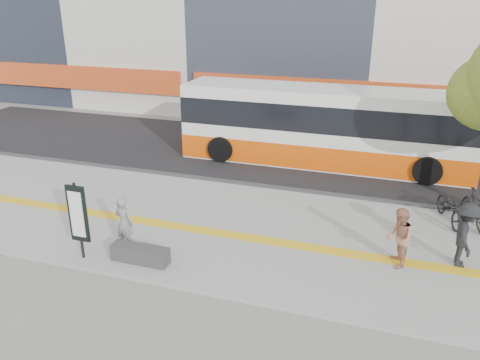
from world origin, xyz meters
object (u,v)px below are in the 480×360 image
(pedestrian_dark, at_px, (465,235))
(bench, at_px, (140,254))
(bus, at_px, (324,129))
(seated_woman, at_px, (124,223))
(pedestrian_tan, at_px, (399,238))
(signboard, at_px, (78,215))

(pedestrian_dark, bearing_deg, bench, 105.88)
(bus, bearing_deg, pedestrian_dark, -55.74)
(bus, bearing_deg, seated_woman, -113.88)
(bus, bearing_deg, pedestrian_tan, -67.20)
(seated_woman, xyz_separation_m, pedestrian_dark, (8.94, 2.01, 0.11))
(bench, distance_m, pedestrian_tan, 6.87)
(seated_woman, bearing_deg, signboard, 53.15)
(seated_woman, bearing_deg, pedestrian_dark, -158.88)
(signboard, height_order, seated_woman, signboard)
(bench, bearing_deg, bus, 71.18)
(bus, height_order, pedestrian_dark, bus)
(signboard, xyz_separation_m, seated_woman, (0.84, 0.84, -0.50))
(signboard, relative_size, pedestrian_dark, 1.23)
(bench, distance_m, seated_woman, 1.08)
(pedestrian_tan, bearing_deg, signboard, -87.05)
(signboard, relative_size, bus, 0.18)
(bench, relative_size, seated_woman, 1.02)
(signboard, bearing_deg, seated_woman, 44.69)
(pedestrian_tan, bearing_deg, bench, -85.90)
(bus, xyz_separation_m, seated_woman, (-4.06, -9.17, -0.69))
(signboard, height_order, pedestrian_dark, signboard)
(seated_woman, distance_m, pedestrian_tan, 7.45)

